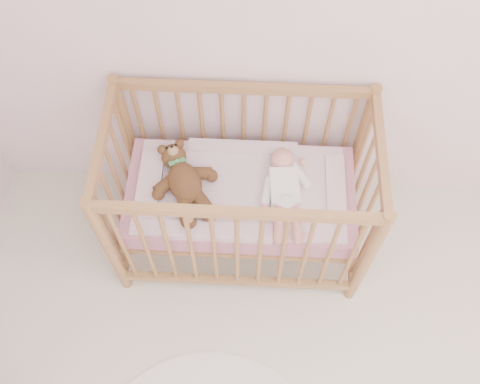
# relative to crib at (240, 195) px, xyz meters

# --- Properties ---
(wall_back) EXTENTS (4.00, 0.02, 2.70)m
(wall_back) POSITION_rel_crib_xyz_m (0.48, 0.40, 0.85)
(wall_back) COLOR white
(wall_back) RESTS_ON floor
(crib) EXTENTS (1.36, 0.76, 1.00)m
(crib) POSITION_rel_crib_xyz_m (0.00, 0.00, 0.00)
(crib) COLOR #A97148
(crib) RESTS_ON floor
(mattress) EXTENTS (1.22, 0.62, 0.13)m
(mattress) POSITION_rel_crib_xyz_m (0.00, 0.00, -0.01)
(mattress) COLOR pink
(mattress) RESTS_ON crib
(blanket) EXTENTS (1.10, 0.58, 0.06)m
(blanket) POSITION_rel_crib_xyz_m (0.00, 0.00, 0.06)
(blanket) COLOR pink
(blanket) RESTS_ON mattress
(baby) EXTENTS (0.32, 0.59, 0.14)m
(baby) POSITION_rel_crib_xyz_m (0.23, -0.02, 0.14)
(baby) COLOR white
(baby) RESTS_ON blanket
(teddy_bear) EXTENTS (0.56, 0.64, 0.15)m
(teddy_bear) POSITION_rel_crib_xyz_m (-0.29, -0.02, 0.15)
(teddy_bear) COLOR brown
(teddy_bear) RESTS_ON blanket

